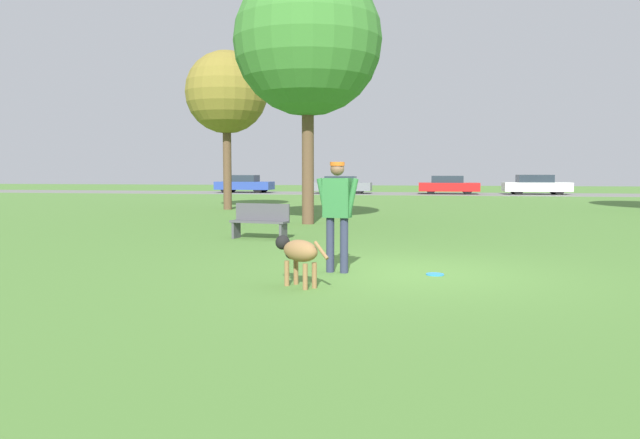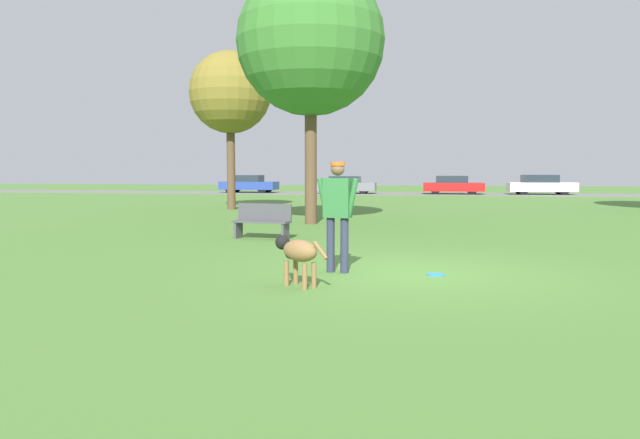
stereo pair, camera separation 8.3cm
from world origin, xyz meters
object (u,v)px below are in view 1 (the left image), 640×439
parked_car_grey (342,185)px  parked_car_white (536,185)px  dog (298,252)px  parked_car_red (448,185)px  tree_near_left (308,42)px  park_bench (261,220)px  frisbee (435,274)px  person (337,207)px  tree_far_left (226,93)px  parked_car_blue (244,184)px

parked_car_grey → parked_car_white: parked_car_white is taller
dog → parked_car_red: bearing=-57.5°
parked_car_white → tree_near_left: bearing=-115.1°
dog → park_bench: (-2.20, 5.89, -0.04)m
frisbee → dog: bearing=-145.1°
parked_car_grey → parked_car_white: 13.39m
tree_near_left → parked_car_white: size_ratio=1.71×
tree_near_left → park_bench: bearing=-94.0°
person → parked_car_white: bearing=86.5°
tree_far_left → parked_car_white: 25.32m
parked_car_red → parked_car_white: (5.90, 0.30, 0.03)m
dog → parked_car_white: bearing=-66.5°
tree_near_left → parked_car_red: tree_near_left is taller
tree_near_left → tree_far_left: bearing=126.3°
parked_car_white → person: bearing=-106.3°
parked_car_blue → parked_car_grey: bearing=-2.5°
dog → frisbee: bearing=-107.9°
frisbee → tree_near_left: (-3.80, 8.85, 5.48)m
frisbee → park_bench: (-4.10, 4.56, 0.44)m
tree_near_left → dog: bearing=-79.4°
parked_car_grey → park_bench: 29.95m
parked_car_red → park_bench: bearing=-100.5°
parked_car_blue → parked_car_grey: 7.45m
parked_car_grey → parked_car_white: size_ratio=0.92×
dog → parked_car_grey: (-4.54, 35.75, 0.13)m
tree_far_left → parked_car_grey: tree_far_left is taller
tree_near_left → parked_car_grey: size_ratio=1.86×
person → tree_near_left: 10.19m
parked_car_blue → parked_car_white: parked_car_white is taller
tree_near_left → parked_car_blue: 28.35m
tree_far_left → park_bench: size_ratio=4.56×
parked_car_white → parked_car_blue: bearing=177.3°
tree_near_left → person: bearing=-75.8°
tree_far_left → parked_car_white: tree_far_left is taller
tree_near_left → park_bench: tree_near_left is taller
frisbee → parked_car_grey: size_ratio=0.07×
tree_far_left → tree_near_left: bearing=-53.7°
person → park_bench: size_ratio=1.22×
dog → parked_car_grey: 36.04m
person → parked_car_grey: person is taller
person → parked_car_white: size_ratio=0.39×
dog → tree_far_left: (-6.65, 16.65, 4.37)m
person → tree_far_left: tree_far_left is taller
person → frisbee: person is taller
parked_car_white → tree_far_left: bearing=-131.0°
parked_car_blue → parked_car_grey: size_ratio=1.01×
parked_car_red → dog: bearing=-95.5°
frisbee → tree_near_left: bearing=113.2°
park_bench → parked_car_white: bearing=79.8°
parked_car_white → park_bench: parked_car_white is taller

